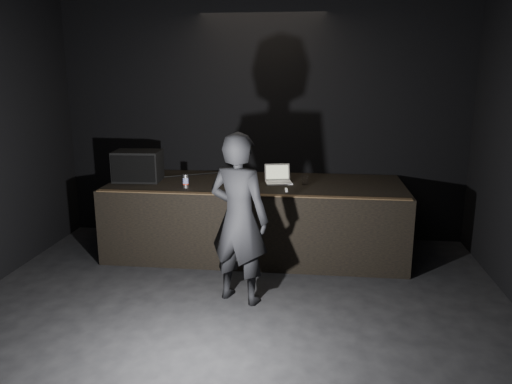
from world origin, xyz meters
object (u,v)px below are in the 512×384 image
Objects in this scene: stage_riser at (256,218)px; stage_monitor at (138,166)px; person at (239,219)px; laptop at (278,178)px; beer_can at (186,181)px.

stage_riser is 1.80m from stage_monitor.
stage_riser is 2.12× the size of person.
person is at bearing -45.31° from stage_monitor.
laptop is at bearing 0.24° from stage_monitor.
beer_can is (0.77, -0.34, -0.12)m from stage_monitor.
stage_monitor is 0.85m from beer_can.
laptop is (1.95, 0.13, -0.15)m from stage_monitor.
stage_monitor is at bearing -177.75° from stage_riser.
person is (1.64, -1.47, -0.27)m from stage_monitor.
laptop is (0.30, 0.06, 0.56)m from stage_riser.
beer_can is at bearing -27.56° from stage_monitor.
person reaches higher than laptop.
beer_can reaches higher than stage_riser.
stage_riser is at bearing -1.31° from stage_monitor.
beer_can is 0.09× the size of person.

